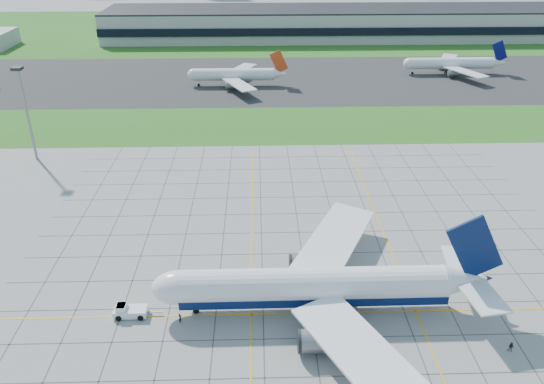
# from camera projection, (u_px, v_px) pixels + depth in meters

# --- Properties ---
(ground) EXTENTS (1400.00, 1400.00, 0.00)m
(ground) POSITION_uv_depth(u_px,v_px,m) (309.00, 306.00, 91.46)
(ground) COLOR gray
(ground) RESTS_ON ground
(grass_median) EXTENTS (700.00, 35.00, 0.04)m
(grass_median) POSITION_uv_depth(u_px,v_px,m) (284.00, 125.00, 171.31)
(grass_median) COLOR #32631C
(grass_median) RESTS_ON ground
(asphalt_taxiway) EXTENTS (700.00, 75.00, 0.04)m
(asphalt_taxiway) POSITION_uv_depth(u_px,v_px,m) (277.00, 79.00, 220.11)
(asphalt_taxiway) COLOR #383838
(asphalt_taxiway) RESTS_ON ground
(grass_far) EXTENTS (700.00, 145.00, 0.04)m
(grass_far) POSITION_uv_depth(u_px,v_px,m) (270.00, 29.00, 317.72)
(grass_far) COLOR #32631C
(grass_far) RESTS_ON ground
(apron_markings) EXTENTS (120.00, 130.00, 0.03)m
(apron_markings) POSITION_uv_depth(u_px,v_px,m) (306.00, 268.00, 101.30)
(apron_markings) COLOR #474744
(apron_markings) RESTS_ON ground
(terminal) EXTENTS (260.00, 43.00, 15.80)m
(terminal) POSITION_uv_depth(u_px,v_px,m) (344.00, 23.00, 292.84)
(terminal) COLOR #B7B7B2
(terminal) RESTS_ON ground
(light_mast) EXTENTS (2.50, 2.50, 25.60)m
(light_mast) POSITION_uv_depth(u_px,v_px,m) (25.00, 102.00, 139.86)
(light_mast) COLOR gray
(light_mast) RESTS_ON ground
(airliner) EXTENTS (57.95, 58.77, 18.25)m
(airliner) POSITION_uv_depth(u_px,v_px,m) (316.00, 287.00, 88.10)
(airliner) COLOR white
(airliner) RESTS_ON ground
(pushback_tug) EXTENTS (8.02, 2.84, 2.23)m
(pushback_tug) POSITION_uv_depth(u_px,v_px,m) (129.00, 311.00, 88.72)
(pushback_tug) COLOR white
(pushback_tug) RESTS_ON ground
(crew_near) EXTENTS (0.56, 0.72, 1.75)m
(crew_near) POSITION_uv_depth(u_px,v_px,m) (180.00, 318.00, 87.27)
(crew_near) COLOR black
(crew_near) RESTS_ON ground
(crew_far) EXTENTS (1.06, 1.04, 1.73)m
(crew_far) POSITION_uv_depth(u_px,v_px,m) (511.00, 347.00, 81.39)
(crew_far) COLOR black
(crew_far) RESTS_ON ground
(distant_jet_1) EXTENTS (37.38, 42.66, 14.08)m
(distant_jet_1) POSITION_uv_depth(u_px,v_px,m) (235.00, 74.00, 209.20)
(distant_jet_1) COLOR white
(distant_jet_1) RESTS_ON ground
(distant_jet_2) EXTENTS (41.81, 42.66, 14.08)m
(distant_jet_2) POSITION_uv_depth(u_px,v_px,m) (452.00, 63.00, 225.33)
(distant_jet_2) COLOR white
(distant_jet_2) RESTS_ON ground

